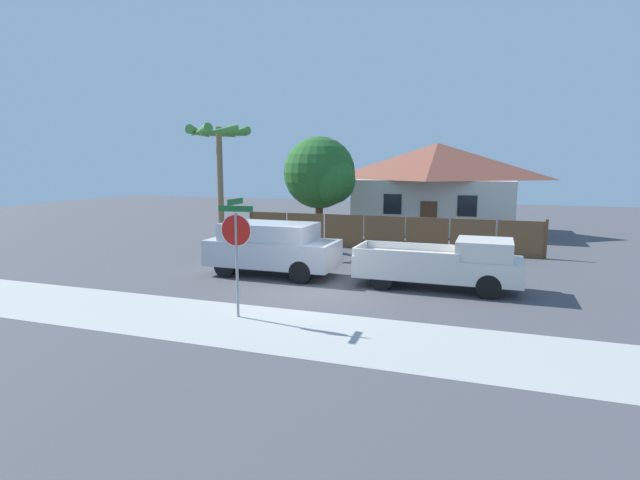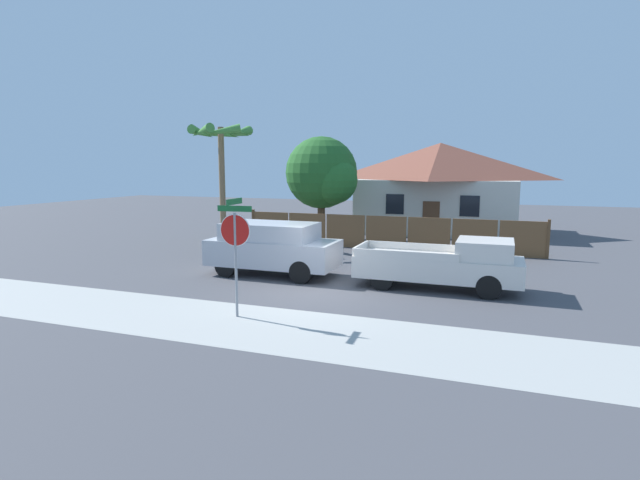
{
  "view_description": "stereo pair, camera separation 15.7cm",
  "coord_description": "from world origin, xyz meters",
  "px_view_note": "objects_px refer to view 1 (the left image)",
  "views": [
    {
      "loc": [
        5.15,
        -14.21,
        3.91
      ],
      "look_at": [
        -0.01,
        0.34,
        1.6
      ],
      "focal_mm": 28.0,
      "sensor_mm": 36.0,
      "label": 1
    },
    {
      "loc": [
        5.3,
        -14.16,
        3.91
      ],
      "look_at": [
        -0.01,
        0.34,
        1.6
      ],
      "focal_mm": 28.0,
      "sensor_mm": 36.0,
      "label": 2
    }
  ],
  "objects_px": {
    "stop_sign": "(236,238)",
    "orange_pickup": "(445,264)",
    "palm_tree": "(219,143)",
    "oak_tree": "(322,174)",
    "red_suv": "(272,247)",
    "house": "(437,186)"
  },
  "relations": [
    {
      "from": "palm_tree",
      "to": "red_suv",
      "type": "height_order",
      "value": "palm_tree"
    },
    {
      "from": "palm_tree",
      "to": "red_suv",
      "type": "bearing_deg",
      "value": -44.33
    },
    {
      "from": "orange_pickup",
      "to": "stop_sign",
      "type": "xyz_separation_m",
      "value": [
        -4.76,
        -4.88,
        1.28
      ]
    },
    {
      "from": "oak_tree",
      "to": "stop_sign",
      "type": "bearing_deg",
      "value": -79.82
    },
    {
      "from": "oak_tree",
      "to": "house",
      "type": "bearing_deg",
      "value": 48.84
    },
    {
      "from": "house",
      "to": "red_suv",
      "type": "relative_size",
      "value": 2.05
    },
    {
      "from": "orange_pickup",
      "to": "oak_tree",
      "type": "bearing_deg",
      "value": 130.03
    },
    {
      "from": "house",
      "to": "orange_pickup",
      "type": "relative_size",
      "value": 1.84
    },
    {
      "from": "palm_tree",
      "to": "stop_sign",
      "type": "height_order",
      "value": "palm_tree"
    },
    {
      "from": "stop_sign",
      "to": "palm_tree",
      "type": "bearing_deg",
      "value": 119.21
    },
    {
      "from": "oak_tree",
      "to": "palm_tree",
      "type": "height_order",
      "value": "palm_tree"
    },
    {
      "from": "palm_tree",
      "to": "orange_pickup",
      "type": "relative_size",
      "value": 1.12
    },
    {
      "from": "red_suv",
      "to": "orange_pickup",
      "type": "distance_m",
      "value": 6.06
    },
    {
      "from": "house",
      "to": "stop_sign",
      "type": "distance_m",
      "value": 19.66
    },
    {
      "from": "house",
      "to": "stop_sign",
      "type": "bearing_deg",
      "value": -98.11
    },
    {
      "from": "red_suv",
      "to": "house",
      "type": "bearing_deg",
      "value": 74.66
    },
    {
      "from": "oak_tree",
      "to": "red_suv",
      "type": "relative_size",
      "value": 1.17
    },
    {
      "from": "stop_sign",
      "to": "orange_pickup",
      "type": "bearing_deg",
      "value": 42.3
    },
    {
      "from": "house",
      "to": "palm_tree",
      "type": "xyz_separation_m",
      "value": [
        -8.95,
        -9.8,
        2.26
      ]
    },
    {
      "from": "orange_pickup",
      "to": "red_suv",
      "type": "bearing_deg",
      "value": -179.76
    },
    {
      "from": "oak_tree",
      "to": "orange_pickup",
      "type": "height_order",
      "value": "oak_tree"
    },
    {
      "from": "house",
      "to": "stop_sign",
      "type": "relative_size",
      "value": 3.09
    }
  ]
}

